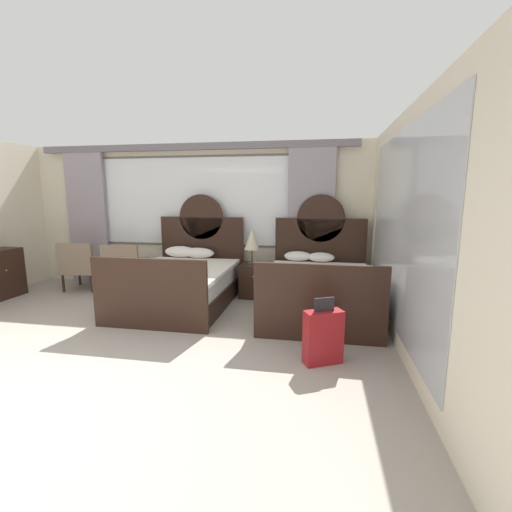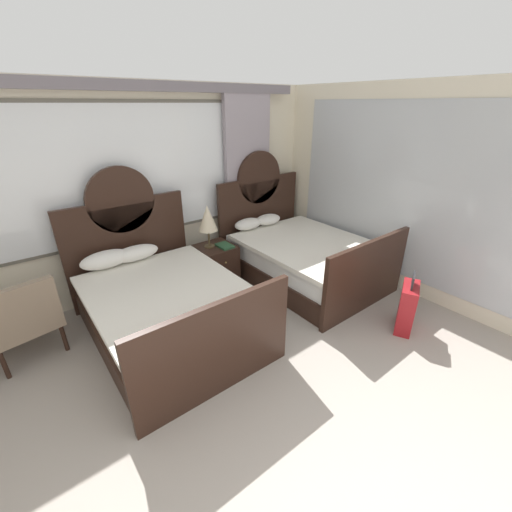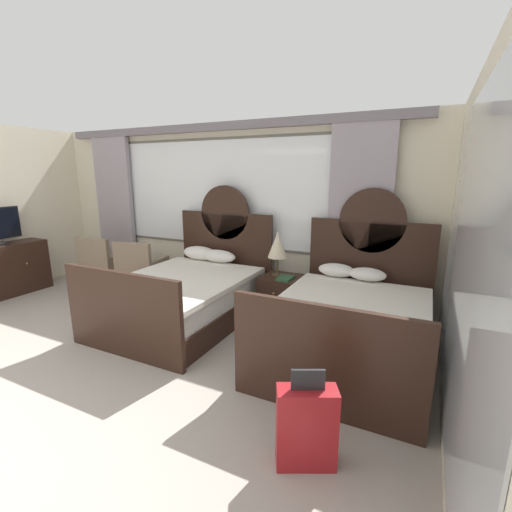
% 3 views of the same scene
% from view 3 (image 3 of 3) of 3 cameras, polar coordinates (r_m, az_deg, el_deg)
% --- Properties ---
extents(wall_back_window, '(6.52, 0.22, 2.70)m').
position_cam_3_polar(wall_back_window, '(5.73, -5.84, 7.94)').
color(wall_back_window, beige).
rests_on(wall_back_window, ground_plane).
extents(wall_right_mirror, '(0.08, 4.95, 2.70)m').
position_cam_3_polar(wall_right_mirror, '(2.48, 31.72, -2.61)').
color(wall_right_mirror, beige).
rests_on(wall_right_mirror, ground_plane).
extents(bed_near_window, '(1.58, 2.21, 1.77)m').
position_cam_3_polar(bed_near_window, '(4.88, -11.04, -5.94)').
color(bed_near_window, black).
rests_on(bed_near_window, ground_plane).
extents(bed_near_mirror, '(1.58, 2.21, 1.77)m').
position_cam_3_polar(bed_near_mirror, '(4.03, 14.99, -10.40)').
color(bed_near_mirror, black).
rests_on(bed_near_mirror, ground_plane).
extents(nightstand_between_beds, '(0.51, 0.54, 0.57)m').
position_cam_3_polar(nightstand_between_beds, '(4.94, 4.03, -6.47)').
color(nightstand_between_beds, black).
rests_on(nightstand_between_beds, ground_plane).
extents(table_lamp_on_nightstand, '(0.27, 0.27, 0.61)m').
position_cam_3_polar(table_lamp_on_nightstand, '(4.80, 3.49, 1.77)').
color(table_lamp_on_nightstand, brown).
rests_on(table_lamp_on_nightstand, nightstand_between_beds).
extents(book_on_nightstand, '(0.18, 0.26, 0.03)m').
position_cam_3_polar(book_on_nightstand, '(4.72, 4.72, -3.59)').
color(book_on_nightstand, '#285133').
rests_on(book_on_nightstand, nightstand_between_beds).
extents(armchair_by_window_left, '(0.74, 0.74, 0.90)m').
position_cam_3_polar(armchair_by_window_left, '(6.03, -18.14, -1.54)').
color(armchair_by_window_left, '#84705B').
rests_on(armchair_by_window_left, ground_plane).
extents(armchair_by_window_centre, '(0.71, 0.71, 0.90)m').
position_cam_3_polar(armchair_by_window_centre, '(6.65, -23.52, -0.65)').
color(armchair_by_window_centre, '#84705B').
rests_on(armchair_by_window_centre, ground_plane).
extents(suitcase_on_floor, '(0.44, 0.33, 0.72)m').
position_cam_3_polar(suitcase_on_floor, '(2.64, 8.11, -25.59)').
color(suitcase_on_floor, maroon).
rests_on(suitcase_on_floor, ground_plane).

